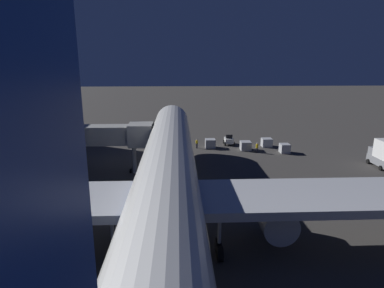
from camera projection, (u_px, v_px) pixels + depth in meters
The scene contains 14 objects.
ground_plane at pixel (171, 189), 40.16m from camera, with size 320.00×320.00×0.00m, color #383533.
airliner_at_gate at pixel (166, 187), 26.62m from camera, with size 50.07×63.21×18.00m.
jet_bridge at pixel (87, 135), 44.16m from camera, with size 20.92×3.40×6.99m.
apron_floodlight_mast at pixel (17, 85), 53.85m from camera, with size 2.90×0.50×19.83m.
baggage_tug_lead at pixel (229, 140), 60.83m from camera, with size 1.86×2.25×1.95m.
ops_van at pixel (383, 154), 47.73m from camera, with size 2.36×4.60×4.13m.
baggage_container_near_belt at pixel (285, 148), 55.53m from camera, with size 1.54×1.67×1.52m, color #B7BABF.
baggage_container_mid_row at pixel (246, 146), 57.22m from camera, with size 1.76×1.86×1.52m, color #B7BABF.
baggage_container_far_row at pixel (210, 143), 58.64m from camera, with size 1.78×1.72×1.57m, color #B7BABF.
baggage_container_spare at pixel (267, 142), 59.49m from camera, with size 1.80×1.70×1.51m, color #B7BABF.
ground_crew_near_nose_gear at pixel (257, 147), 55.45m from camera, with size 0.40×0.40×1.75m.
ground_crew_marshaller_fwd at pixel (197, 143), 58.34m from camera, with size 0.40×0.40×1.69m.
traffic_cone_nose_port at pixel (185, 148), 57.86m from camera, with size 0.36×0.36×0.55m, color orange.
traffic_cone_nose_starboard at pixel (160, 148), 57.67m from camera, with size 0.36×0.36×0.55m, color orange.
Camera 1 is at (-1.02, 37.58, 15.36)m, focal length 30.56 mm.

